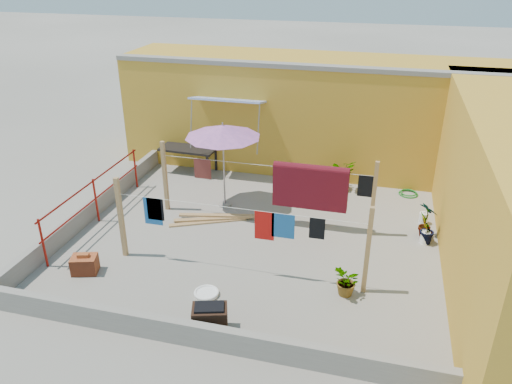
# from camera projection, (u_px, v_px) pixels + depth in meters

# --- Properties ---
(ground) EXTENTS (80.00, 80.00, 0.00)m
(ground) POSITION_uv_depth(u_px,v_px,m) (255.00, 237.00, 11.32)
(ground) COLOR #9E998E
(ground) RESTS_ON ground
(wall_back) EXTENTS (11.00, 3.27, 3.21)m
(wall_back) POSITION_uv_depth(u_px,v_px,m) (313.00, 113.00, 14.60)
(wall_back) COLOR #BF8D29
(wall_back) RESTS_ON ground
(parapet_front) EXTENTS (8.30, 0.16, 0.44)m
(parapet_front) POSITION_uv_depth(u_px,v_px,m) (199.00, 335.00, 8.10)
(parapet_front) COLOR gray
(parapet_front) RESTS_ON ground
(parapet_left) EXTENTS (0.16, 7.30, 0.44)m
(parapet_left) POSITION_uv_depth(u_px,v_px,m) (94.00, 208.00, 12.15)
(parapet_left) COLOR gray
(parapet_left) RESTS_ON ground
(red_railing) EXTENTS (0.05, 4.20, 1.10)m
(red_railing) POSITION_uv_depth(u_px,v_px,m) (95.00, 194.00, 11.71)
(red_railing) COLOR maroon
(red_railing) RESTS_ON ground
(clothesline_rig) EXTENTS (5.09, 2.35, 1.80)m
(clothesline_rig) POSITION_uv_depth(u_px,v_px,m) (299.00, 191.00, 11.17)
(clothesline_rig) COLOR tan
(clothesline_rig) RESTS_ON ground
(patio_umbrella) EXTENTS (2.16, 2.16, 2.20)m
(patio_umbrella) POSITION_uv_depth(u_px,v_px,m) (223.00, 132.00, 11.91)
(patio_umbrella) COLOR gray
(patio_umbrella) RESTS_ON ground
(outdoor_table) EXTENTS (1.65, 0.88, 0.76)m
(outdoor_table) POSITION_uv_depth(u_px,v_px,m) (189.00, 150.00, 14.46)
(outdoor_table) COLOR black
(outdoor_table) RESTS_ON ground
(brick_stack) EXTENTS (0.58, 0.50, 0.43)m
(brick_stack) POSITION_uv_depth(u_px,v_px,m) (85.00, 264.00, 10.00)
(brick_stack) COLOR #AA4627
(brick_stack) RESTS_ON ground
(lumber_pile) EXTENTS (1.93, 0.97, 0.12)m
(lumber_pile) POSITION_uv_depth(u_px,v_px,m) (213.00, 219.00, 11.99)
(lumber_pile) COLOR tan
(lumber_pile) RESTS_ON ground
(brazier) EXTENTS (0.68, 0.55, 0.53)m
(brazier) POSITION_uv_depth(u_px,v_px,m) (210.00, 319.00, 8.40)
(brazier) COLOR #311C13
(brazier) RESTS_ON ground
(white_basin) EXTENTS (0.47, 0.47, 0.08)m
(white_basin) POSITION_uv_depth(u_px,v_px,m) (206.00, 293.00, 9.39)
(white_basin) COLOR white
(white_basin) RESTS_ON ground
(water_jug_a) EXTENTS (0.21, 0.21, 0.33)m
(water_jug_a) POSITION_uv_depth(u_px,v_px,m) (425.00, 237.00, 11.03)
(water_jug_a) COLOR white
(water_jug_a) RESTS_ON ground
(water_jug_b) EXTENTS (0.21, 0.21, 0.32)m
(water_jug_b) POSITION_uv_depth(u_px,v_px,m) (423.00, 218.00, 11.84)
(water_jug_b) COLOR white
(water_jug_b) RESTS_ON ground
(green_hose) EXTENTS (0.51, 0.51, 0.08)m
(green_hose) POSITION_uv_depth(u_px,v_px,m) (408.00, 193.00, 13.32)
(green_hose) COLOR #186F20
(green_hose) RESTS_ON ground
(plant_back_a) EXTENTS (1.02, 1.00, 0.86)m
(plant_back_a) POSITION_uv_depth(u_px,v_px,m) (339.00, 174.00, 13.48)
(plant_back_a) COLOR #245819
(plant_back_a) RESTS_ON ground
(plant_back_b) EXTENTS (0.52, 0.52, 0.73)m
(plant_back_b) POSITION_uv_depth(u_px,v_px,m) (328.00, 187.00, 12.93)
(plant_back_b) COLOR #245819
(plant_back_b) RESTS_ON ground
(plant_right_a) EXTENTS (0.54, 0.56, 0.88)m
(plant_right_a) POSITION_uv_depth(u_px,v_px,m) (426.00, 220.00, 11.16)
(plant_right_a) COLOR #245819
(plant_right_a) RESTS_ON ground
(plant_right_b) EXTENTS (0.46, 0.48, 0.68)m
(plant_right_b) POSITION_uv_depth(u_px,v_px,m) (426.00, 230.00, 10.93)
(plant_right_b) COLOR #245819
(plant_right_b) RESTS_ON ground
(plant_right_c) EXTENTS (0.59, 0.64, 0.60)m
(plant_right_c) POSITION_uv_depth(u_px,v_px,m) (347.00, 282.00, 9.27)
(plant_right_c) COLOR #245819
(plant_right_c) RESTS_ON ground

